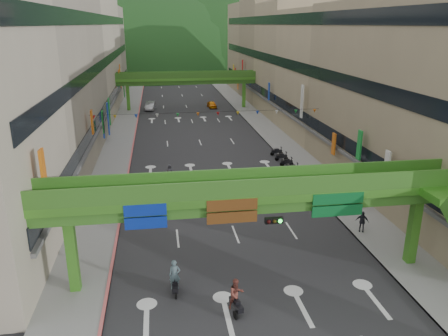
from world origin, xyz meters
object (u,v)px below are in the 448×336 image
(scooter_rider_mid, at_px, (236,296))
(pedestrian_red, at_px, (364,199))
(scooter_rider_near, at_px, (175,278))
(car_yellow, at_px, (212,105))
(overpass_near, at_px, (271,205))
(car_silver, at_px, (150,106))

(scooter_rider_mid, bearing_deg, pedestrian_red, 43.13)
(scooter_rider_near, xyz_separation_m, car_yellow, (9.82, 60.92, -0.44))
(overpass_near, relative_size, scooter_rider_mid, 12.85)
(car_silver, bearing_deg, scooter_rider_mid, -77.96)
(scooter_rider_mid, distance_m, car_silver, 63.19)
(scooter_rider_mid, height_order, pedestrian_red, scooter_rider_mid)
(scooter_rider_mid, height_order, car_silver, scooter_rider_mid)
(overpass_near, bearing_deg, car_yellow, 86.31)
(scooter_rider_near, xyz_separation_m, scooter_rider_mid, (3.33, -2.43, 0.07))
(overpass_near, xyz_separation_m, scooter_rider_near, (-5.92, -0.52, -4.14))
(scooter_rider_near, height_order, car_yellow, scooter_rider_near)
(car_yellow, bearing_deg, scooter_rider_near, -103.70)
(overpass_near, bearing_deg, pedestrian_red, 41.70)
(scooter_rider_mid, bearing_deg, car_silver, 94.85)
(overpass_near, distance_m, scooter_rider_near, 7.25)
(scooter_rider_mid, xyz_separation_m, car_yellow, (6.49, 63.35, -0.51))
(overpass_near, height_order, scooter_rider_near, overpass_near)
(overpass_near, relative_size, car_silver, 6.01)
(car_silver, xyz_separation_m, car_yellow, (11.83, 0.38, -0.15))
(pedestrian_red, bearing_deg, car_silver, 84.25)
(scooter_rider_near, height_order, scooter_rider_mid, scooter_rider_near)
(scooter_rider_near, bearing_deg, car_yellow, 80.84)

